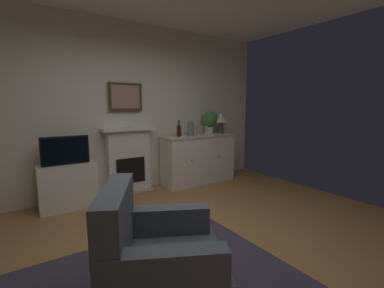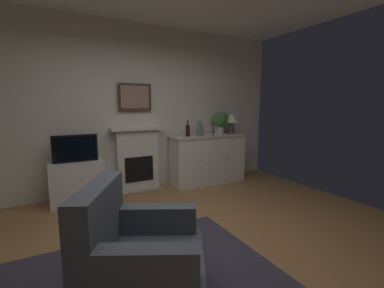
# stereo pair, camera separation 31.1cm
# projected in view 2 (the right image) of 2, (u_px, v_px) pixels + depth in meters

# --- Properties ---
(ground_plane) EXTENTS (5.72, 4.64, 0.10)m
(ground_plane) POSITION_uv_depth(u_px,v_px,m) (193.00, 257.00, 2.63)
(ground_plane) COLOR #9E7042
(ground_plane) RESTS_ON ground
(wall_rear) EXTENTS (5.72, 0.06, 2.80)m
(wall_rear) POSITION_uv_depth(u_px,v_px,m) (129.00, 109.00, 4.41)
(wall_rear) COLOR silver
(wall_rear) RESTS_ON ground_plane
(fireplace_unit) EXTENTS (0.87, 0.30, 1.10)m
(fireplace_unit) POSITION_uv_depth(u_px,v_px,m) (138.00, 159.00, 4.46)
(fireplace_unit) COLOR white
(fireplace_unit) RESTS_ON ground_plane
(framed_picture) EXTENTS (0.55, 0.04, 0.45)m
(framed_picture) POSITION_uv_depth(u_px,v_px,m) (135.00, 97.00, 4.35)
(framed_picture) COLOR #473323
(sideboard_cabinet) EXTENTS (1.43, 0.49, 0.91)m
(sideboard_cabinet) POSITION_uv_depth(u_px,v_px,m) (208.00, 159.00, 4.92)
(sideboard_cabinet) COLOR white
(sideboard_cabinet) RESTS_ON ground_plane
(table_lamp) EXTENTS (0.26, 0.26, 0.40)m
(table_lamp) POSITION_uv_depth(u_px,v_px,m) (232.00, 119.00, 5.06)
(table_lamp) COLOR #4C4742
(table_lamp) RESTS_ON sideboard_cabinet
(wine_bottle) EXTENTS (0.08, 0.08, 0.29)m
(wine_bottle) POSITION_uv_depth(u_px,v_px,m) (188.00, 130.00, 4.66)
(wine_bottle) COLOR #331419
(wine_bottle) RESTS_ON sideboard_cabinet
(wine_glass_left) EXTENTS (0.07, 0.07, 0.16)m
(wine_glass_left) POSITION_uv_depth(u_px,v_px,m) (206.00, 129.00, 4.78)
(wine_glass_left) COLOR silver
(wine_glass_left) RESTS_ON sideboard_cabinet
(wine_glass_center) EXTENTS (0.07, 0.07, 0.16)m
(wine_glass_center) POSITION_uv_depth(u_px,v_px,m) (211.00, 129.00, 4.82)
(wine_glass_center) COLOR silver
(wine_glass_center) RESTS_ON sideboard_cabinet
(wine_glass_right) EXTENTS (0.07, 0.07, 0.16)m
(wine_glass_right) POSITION_uv_depth(u_px,v_px,m) (216.00, 128.00, 4.88)
(wine_glass_right) COLOR silver
(wine_glass_right) RESTS_ON sideboard_cabinet
(vase_decorative) EXTENTS (0.11, 0.11, 0.28)m
(vase_decorative) POSITION_uv_depth(u_px,v_px,m) (200.00, 128.00, 4.70)
(vase_decorative) COLOR slate
(vase_decorative) RESTS_ON sideboard_cabinet
(tv_cabinet) EXTENTS (0.75, 0.42, 0.63)m
(tv_cabinet) POSITION_uv_depth(u_px,v_px,m) (77.00, 182.00, 3.91)
(tv_cabinet) COLOR white
(tv_cabinet) RESTS_ON ground_plane
(tv_set) EXTENTS (0.62, 0.07, 0.40)m
(tv_set) POSITION_uv_depth(u_px,v_px,m) (75.00, 148.00, 3.81)
(tv_set) COLOR black
(tv_set) RESTS_ON tv_cabinet
(potted_plant_small) EXTENTS (0.30, 0.30, 0.43)m
(potted_plant_small) POSITION_uv_depth(u_px,v_px,m) (220.00, 121.00, 4.99)
(potted_plant_small) COLOR beige
(potted_plant_small) RESTS_ON sideboard_cabinet
(armchair) EXTENTS (1.06, 1.04, 0.92)m
(armchair) POSITION_uv_depth(u_px,v_px,m) (138.00, 258.00, 1.86)
(armchair) COLOR #474C56
(armchair) RESTS_ON ground_plane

